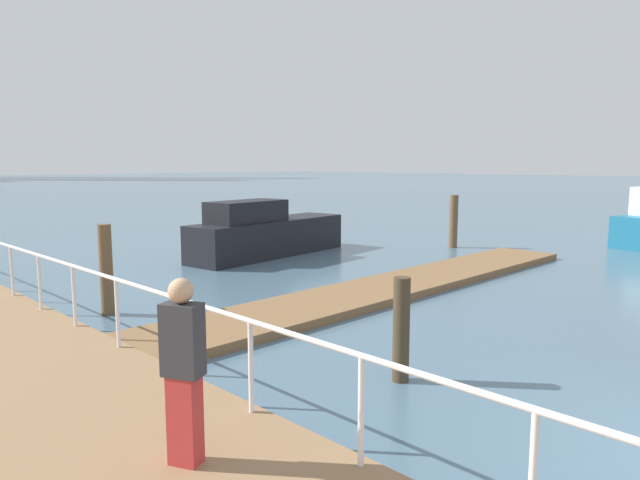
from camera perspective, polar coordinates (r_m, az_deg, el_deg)
name	(u,v)px	position (r m, az deg, el deg)	size (l,w,h in m)	color
ground_plane	(40,256)	(21.91, -26.28, -1.43)	(300.00, 300.00, 0.00)	slate
floating_dock	(390,287)	(14.38, 7.02, -4.73)	(15.42, 2.00, 0.18)	olive
boardwalk_railing	(55,272)	(11.29, -25.03, -2.90)	(0.06, 30.70, 1.08)	white
dock_piling_0	(106,270)	(12.71, -20.63, -2.82)	(0.27, 0.27, 1.92)	brown
dock_piling_1	(453,221)	(22.05, 13.23, 1.83)	(0.32, 0.32, 1.99)	brown
dock_piling_2	(401,330)	(8.44, 8.14, -8.88)	(0.25, 0.25, 1.55)	#473826
moored_boat_1	(266,233)	(19.60, -5.48, 0.66)	(6.47, 2.33, 1.95)	black
pedestrian_0	(183,369)	(5.45, -13.53, -12.42)	(0.35, 0.42, 1.75)	#BF3333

